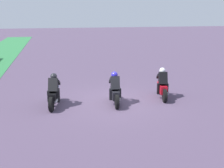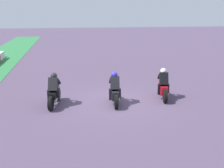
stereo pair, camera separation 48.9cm
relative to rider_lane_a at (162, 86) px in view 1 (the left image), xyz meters
name	(u,v)px [view 1 (the left image)]	position (x,y,z in m)	size (l,w,h in m)	color
ground_plane	(114,102)	(-0.13, 2.50, -0.62)	(120.00, 120.00, 0.00)	#504058
rider_lane_a	(162,86)	(0.00, 0.00, 0.00)	(2.03, 0.62, 1.51)	black
rider_lane_b	(115,91)	(-0.41, 2.50, 0.00)	(2.04, 0.56, 1.51)	black
rider_lane_c	(54,93)	(-0.17, 5.26, 0.00)	(2.03, 0.62, 1.51)	black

